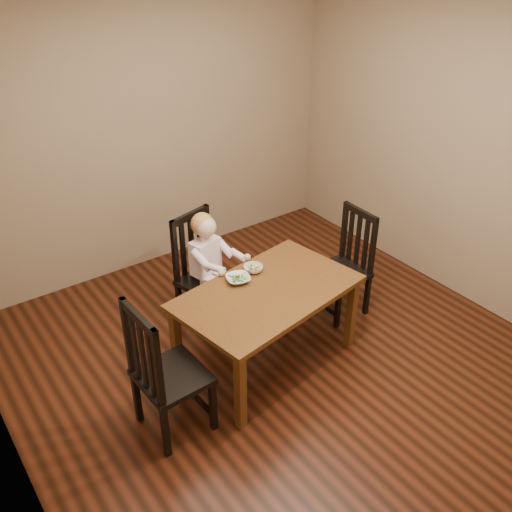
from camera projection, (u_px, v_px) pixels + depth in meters
room at (277, 210)px, 4.00m from camera, size 4.01×4.01×2.71m
dining_table at (267, 299)px, 4.35m from camera, size 1.50×1.05×0.69m
chair_child at (204, 273)px, 4.89m from camera, size 0.53×0.52×1.03m
chair_left at (164, 373)px, 3.79m from camera, size 0.46×0.48×1.07m
chair_right at (345, 265)px, 5.04m from camera, size 0.41×0.43×0.98m
toddler at (207, 260)px, 4.78m from camera, size 0.42×0.48×0.57m
bowl_peas at (238, 279)px, 4.40m from camera, size 0.23×0.23×0.05m
bowl_veg at (253, 269)px, 4.52m from camera, size 0.17×0.17×0.05m
fork at (236, 280)px, 4.35m from camera, size 0.08×0.10×0.04m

